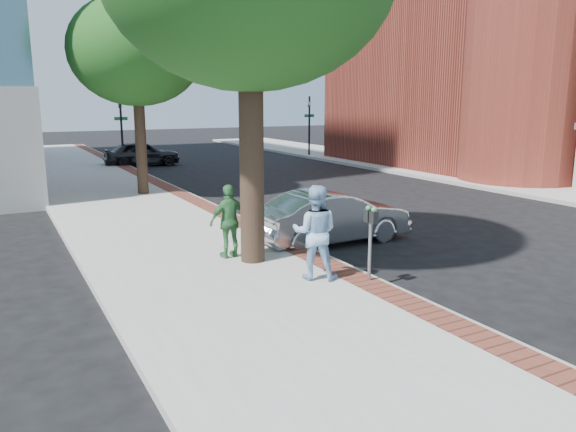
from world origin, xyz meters
TOP-DOWN VIEW (x-y plane):
  - ground at (0.00, 0.00)m, footprint 120.00×120.00m
  - sidewalk at (-1.50, 8.00)m, footprint 5.00×60.00m
  - brick_strip at (0.70, 8.00)m, footprint 0.60×60.00m
  - curb at (1.05, 8.00)m, footprint 0.10×60.00m
  - sidewalk_far at (14.50, 8.00)m, footprint 5.00×60.00m
  - church at (20.98, 13.13)m, footprint 19.00×16.00m
  - signal_near at (0.90, 22.00)m, footprint 0.70×0.15m
  - signal_far at (12.50, 22.00)m, footprint 0.70×0.15m
  - tree_far at (-0.50, 12.00)m, footprint 4.80×4.80m
  - parking_meter at (0.81, -0.43)m, footprint 0.12×0.32m
  - person_gray at (-0.45, 2.12)m, footprint 0.50×0.74m
  - person_officer at (-0.04, 0.20)m, footprint 1.14×1.09m
  - person_green at (-0.93, 2.39)m, footprint 0.99×0.47m
  - sedan_silver at (2.07, 2.90)m, footprint 4.12×1.52m
  - bg_car at (1.95, 22.15)m, footprint 4.12×1.81m

SIDE VIEW (x-z plane):
  - ground at x=0.00m, z-range 0.00..0.00m
  - sidewalk at x=-1.50m, z-range 0.00..0.15m
  - curb at x=1.05m, z-range 0.00..0.15m
  - sidewalk_far at x=14.50m, z-range 0.00..0.15m
  - brick_strip at x=0.70m, z-range 0.15..0.16m
  - sedan_silver at x=2.07m, z-range 0.00..1.35m
  - bg_car at x=1.95m, z-range 0.00..1.38m
  - person_green at x=-0.93m, z-range 0.15..1.79m
  - person_officer at x=-0.04m, z-range 0.15..2.00m
  - person_gray at x=-0.45m, z-range 0.15..2.12m
  - parking_meter at x=0.81m, z-range 0.47..1.94m
  - signal_near at x=0.90m, z-range 0.35..4.15m
  - signal_far at x=12.50m, z-range 0.35..4.15m
  - tree_far at x=-0.50m, z-range 1.73..8.87m
  - church at x=20.98m, z-range -2.94..17.46m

